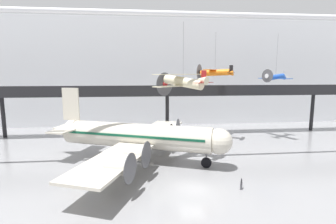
% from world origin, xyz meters
% --- Properties ---
extents(ground_plane, '(260.00, 260.00, 0.00)m').
position_xyz_m(ground_plane, '(0.00, 0.00, 0.00)').
color(ground_plane, gray).
extents(hangar_back_wall, '(140.00, 3.00, 23.91)m').
position_xyz_m(hangar_back_wall, '(0.00, 35.49, 11.96)').
color(hangar_back_wall, silver).
rests_on(hangar_back_wall, ground).
extents(mezzanine_walkway, '(110.00, 3.20, 9.57)m').
position_xyz_m(mezzanine_walkway, '(0.00, 24.32, 7.93)').
color(mezzanine_walkway, black).
rests_on(mezzanine_walkway, ground).
extents(ceiling_truss_beam, '(120.00, 0.60, 0.60)m').
position_xyz_m(ceiling_truss_beam, '(0.00, 7.95, 19.00)').
color(ceiling_truss_beam, silver).
extents(airliner_silver_main, '(24.77, 29.00, 9.76)m').
position_xyz_m(airliner_silver_main, '(-5.96, 9.54, 3.46)').
color(airliner_silver_main, beige).
rests_on(airliner_silver_main, ground).
extents(suspended_plane_cream_biplane, '(8.23, 8.01, 10.08)m').
position_xyz_m(suspended_plane_cream_biplane, '(0.69, 10.87, 10.64)').
color(suspended_plane_cream_biplane, beige).
extents(suspended_plane_blue_trainer, '(5.36, 6.06, 8.39)m').
position_xyz_m(suspended_plane_blue_trainer, '(18.59, 19.29, 11.10)').
color(suspended_plane_blue_trainer, '#1E4CAD').
extents(suspended_plane_orange_highwing, '(6.45, 7.10, 8.00)m').
position_xyz_m(suspended_plane_orange_highwing, '(7.66, 19.50, 11.93)').
color(suspended_plane_orange_highwing, orange).
extents(info_sign_pedestal, '(0.46, 0.67, 1.24)m').
position_xyz_m(info_sign_pedestal, '(4.98, -0.44, 0.46)').
color(info_sign_pedestal, '#4C4C51').
rests_on(info_sign_pedestal, ground).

